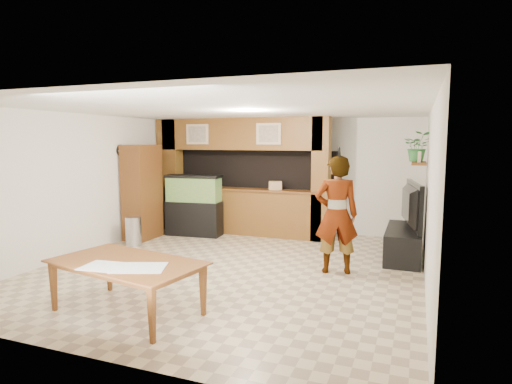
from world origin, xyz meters
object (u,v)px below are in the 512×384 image
at_px(pantry_cabinet, 142,192).
at_px(television, 405,205).
at_px(aquarium, 194,206).
at_px(person, 337,215).
at_px(dining_table, 125,288).

xyz_separation_m(pantry_cabinet, television, (5.35, 0.30, -0.05)).
height_order(aquarium, television, television).
height_order(aquarium, person, person).
bearing_deg(dining_table, pantry_cabinet, 133.05).
bearing_deg(television, dining_table, 131.97).
bearing_deg(aquarium, pantry_cabinet, -150.09).
xyz_separation_m(pantry_cabinet, aquarium, (0.90, 0.64, -0.35)).
bearing_deg(dining_table, person, 61.42).
bearing_deg(television, person, 132.86).
relative_size(television, dining_table, 0.78).
bearing_deg(pantry_cabinet, person, -12.68).
distance_m(aquarium, television, 4.47).
xyz_separation_m(television, dining_table, (-3.09, -3.85, -0.64)).
xyz_separation_m(television, person, (-0.99, -1.28, -0.02)).
distance_m(pantry_cabinet, television, 5.36).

